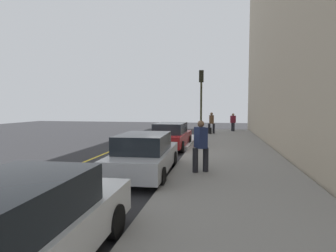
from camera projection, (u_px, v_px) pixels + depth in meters
ground_plane at (169, 152)px, 14.84m from camera, size 56.00×56.00×0.00m
sidewalk at (231, 153)px, 14.23m from camera, size 28.00×4.60×0.15m
building_facade at (292, 2)px, 13.20m from camera, size 32.00×0.80×15.00m
lane_stripe_centre at (113, 150)px, 15.43m from camera, size 28.00×0.14×0.01m
snow_bank_curb at (190, 141)px, 18.64m from camera, size 6.93×0.56×0.22m
parked_car_white at (20, 229)px, 3.81m from camera, size 4.44×1.98×1.51m
parked_car_silver at (145, 154)px, 9.76m from camera, size 4.77×2.04×1.51m
parked_car_red at (171, 136)px, 16.07m from camera, size 4.68×2.00×1.51m
pedestrian_burgundy_coat at (233, 122)px, 25.88m from camera, size 0.53×0.52×1.68m
pedestrian_brown_coat at (211, 122)px, 23.63m from camera, size 0.55×0.59×1.82m
pedestrian_navy_coat at (201, 145)px, 9.66m from camera, size 0.58×0.55×1.82m
traffic_light_pole at (201, 95)px, 16.42m from camera, size 0.35×0.26×4.46m
rolling_suitcase at (210, 131)px, 23.34m from camera, size 0.34×0.22×0.89m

